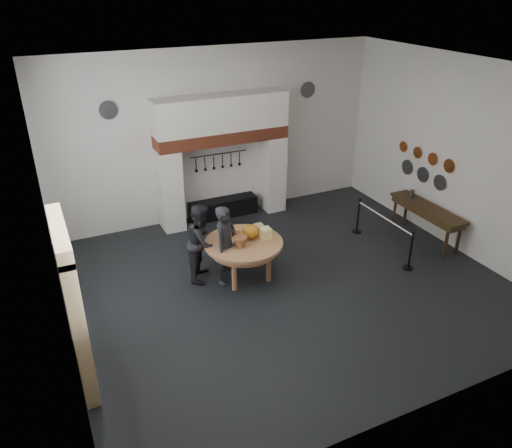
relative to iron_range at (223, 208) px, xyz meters
name	(u,v)px	position (x,y,z in m)	size (l,w,h in m)	color
floor	(286,282)	(0.00, -3.72, -0.25)	(9.00, 8.00, 0.02)	black
ceiling	(293,71)	(0.00, -3.72, 4.25)	(9.00, 8.00, 0.02)	silver
wall_back	(217,135)	(0.00, 0.28, 2.00)	(9.00, 0.02, 4.50)	silver
wall_front	(432,291)	(0.00, -7.72, 2.00)	(9.00, 0.02, 4.50)	silver
wall_left	(49,232)	(-4.50, -3.72, 2.00)	(0.02, 8.00, 4.50)	silver
wall_right	(459,156)	(4.50, -3.72, 2.00)	(0.02, 8.00, 4.50)	silver
chimney_pier_left	(170,190)	(-1.48, -0.07, 0.82)	(0.55, 0.70, 2.15)	silver
chimney_pier_right	(272,173)	(1.48, -0.07, 0.82)	(0.55, 0.70, 2.15)	silver
hearth_brick_band	(222,136)	(0.00, -0.07, 2.06)	(3.50, 0.72, 0.32)	#9E442B
chimney_hood	(221,113)	(0.00, -0.07, 2.67)	(3.50, 0.70, 0.90)	silver
iron_range	(223,208)	(0.00, 0.00, 0.00)	(1.90, 0.45, 0.50)	black
utensil_rail	(219,154)	(0.00, 0.20, 1.50)	(0.02, 0.02, 1.60)	black
door_recess	(69,314)	(-4.47, -4.72, 1.00)	(0.04, 1.10, 2.50)	black
door_jamb_near	(81,336)	(-4.38, -5.42, 1.05)	(0.22, 0.30, 2.60)	tan
door_jamb_far	(69,288)	(-4.38, -4.02, 1.05)	(0.22, 0.30, 2.60)	tan
door_lintel	(59,235)	(-4.38, -4.72, 2.40)	(0.22, 1.70, 0.30)	tan
wall_plaque	(55,245)	(-4.45, -2.92, 1.35)	(0.05, 0.34, 0.44)	gold
work_table	(244,243)	(-0.73, -3.08, 0.59)	(1.71, 1.71, 0.07)	#AC7D51
pumpkin	(250,232)	(-0.53, -2.98, 0.78)	(0.36, 0.36, 0.31)	orange
cheese_block_big	(266,233)	(-0.23, -3.13, 0.74)	(0.22, 0.22, 0.24)	#FBEF96
cheese_block_small	(259,228)	(-0.25, -2.83, 0.72)	(0.18, 0.18, 0.20)	#CEC47B
wicker_basket	(240,242)	(-0.88, -3.23, 0.73)	(0.32, 0.32, 0.22)	brown
bread_loaf	(233,233)	(-0.83, -2.73, 0.69)	(0.31, 0.18, 0.13)	#AD753D
visitor_near	(226,245)	(-1.15, -3.11, 0.64)	(0.65, 0.43, 1.79)	black
visitor_far	(202,242)	(-1.55, -2.71, 0.63)	(0.85, 0.67, 1.76)	black
side_table	(427,208)	(4.10, -3.41, 0.62)	(0.55, 2.20, 0.06)	#392914
pewter_jug	(412,194)	(4.10, -2.81, 0.76)	(0.12, 0.12, 0.22)	#4D4D52
copper_pan_a	(449,166)	(4.46, -3.52, 1.70)	(0.34, 0.34, 0.03)	#C6662D
copper_pan_b	(433,159)	(4.46, -2.97, 1.70)	(0.32, 0.32, 0.03)	#C6662D
copper_pan_c	(418,153)	(4.46, -2.42, 1.70)	(0.30, 0.30, 0.03)	#C6662D
copper_pan_d	(403,147)	(4.46, -1.87, 1.70)	(0.28, 0.28, 0.03)	#C6662D
pewter_plate_left	(440,183)	(4.46, -3.32, 1.20)	(0.40, 0.40, 0.03)	#4C4C51
pewter_plate_mid	(423,175)	(4.46, -2.72, 1.20)	(0.40, 0.40, 0.03)	#4C4C51
pewter_plate_right	(407,167)	(4.46, -2.12, 1.20)	(0.40, 0.40, 0.03)	#4C4C51
pewter_plate_back_left	(109,110)	(-2.70, 0.24, 2.95)	(0.44, 0.44, 0.03)	#4C4C51
pewter_plate_back_right	(308,90)	(2.70, 0.24, 2.95)	(0.44, 0.44, 0.03)	#4C4C51
barrier_post_near	(411,251)	(2.81, -4.39, 0.20)	(0.05, 0.05, 0.90)	black
barrier_post_far	(358,216)	(2.81, -2.39, 0.20)	(0.05, 0.05, 0.90)	black
barrier_rope	(385,218)	(2.81, -3.39, 0.60)	(0.04, 0.04, 2.00)	silver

